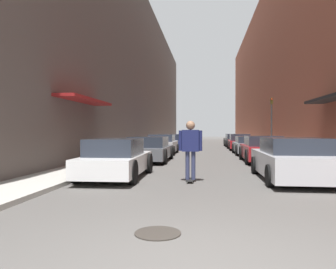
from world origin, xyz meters
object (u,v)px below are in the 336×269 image
at_px(parked_car_right_0, 292,160).
at_px(parked_car_right_3, 239,142).
at_px(parked_car_left_1, 149,149).
at_px(parked_car_left_2, 162,145).
at_px(manhole_cover, 158,233).
at_px(parked_car_left_3, 171,142).
at_px(parked_car_right_4, 235,140).
at_px(parked_car_left_0, 116,159).
at_px(traffic_light, 271,118).
at_px(skateboarder, 190,144).
at_px(parked_car_right_2, 248,146).
at_px(parked_car_right_1, 262,149).
at_px(parked_car_left_4, 176,141).

relative_size(parked_car_right_0, parked_car_right_3, 0.96).
height_order(parked_car_left_1, parked_car_right_0, parked_car_right_0).
distance_m(parked_car_left_2, manhole_cover, 17.08).
relative_size(parked_car_left_3, parked_car_right_4, 0.91).
xyz_separation_m(parked_car_left_0, parked_car_left_3, (0.01, 17.04, -0.00)).
height_order(parked_car_left_1, traffic_light, traffic_light).
xyz_separation_m(parked_car_right_3, skateboarder, (-3.22, -17.69, 0.51)).
height_order(parked_car_left_2, parked_car_right_2, parked_car_left_2).
bearing_deg(parked_car_right_4, parked_car_left_1, -108.75).
xyz_separation_m(parked_car_right_1, manhole_cover, (-3.46, -11.69, -0.63)).
bearing_deg(skateboarder, parked_car_left_0, 167.23).
xyz_separation_m(parked_car_left_4, traffic_light, (7.56, -8.70, 1.83)).
bearing_deg(traffic_light, parked_car_right_4, 100.48).
bearing_deg(manhole_cover, parked_car_right_1, 73.49).
height_order(parked_car_left_3, parked_car_left_4, parked_car_left_3).
height_order(parked_car_right_0, parked_car_right_2, parked_car_right_0).
height_order(parked_car_left_4, skateboarder, skateboarder).
relative_size(parked_car_right_0, traffic_light, 1.20).
relative_size(skateboarder, manhole_cover, 2.64).
xyz_separation_m(parked_car_left_2, parked_car_right_2, (5.68, 0.20, -0.05)).
xyz_separation_m(parked_car_left_0, parked_car_left_2, (0.01, 11.31, 0.01)).
bearing_deg(parked_car_left_0, parked_car_right_3, 71.68).
bearing_deg(parked_car_right_0, parked_car_right_2, 89.54).
bearing_deg(parked_car_left_3, parked_car_right_3, 0.96).
distance_m(parked_car_left_4, parked_car_right_1, 16.91).
bearing_deg(parked_car_left_2, parked_car_left_4, 90.36).
bearing_deg(parked_car_right_3, parked_car_right_4, 89.03).
bearing_deg(parked_car_left_1, skateboarder, -69.80).
bearing_deg(parked_car_right_3, parked_car_left_0, -108.32).
bearing_deg(parked_car_right_4, parked_car_right_0, -90.42).
distance_m(parked_car_left_0, parked_car_right_1, 8.31).
distance_m(parked_car_left_2, parked_car_left_3, 5.72).
bearing_deg(parked_car_left_2, parked_car_right_1, -42.84).
bearing_deg(parked_car_right_2, traffic_light, 44.38).
bearing_deg(parked_car_right_2, parked_car_left_3, 135.79).
bearing_deg(parked_car_left_3, manhole_cover, -84.48).
height_order(parked_car_left_3, traffic_light, traffic_light).
bearing_deg(parked_car_right_0, parked_car_left_1, 133.76).
relative_size(parked_car_left_3, parked_car_left_4, 1.02).
relative_size(parked_car_left_4, skateboarder, 2.15).
height_order(parked_car_right_1, parked_car_right_3, same).
relative_size(parked_car_right_0, manhole_cover, 6.50).
bearing_deg(parked_car_right_0, parked_car_right_4, 89.58).
xyz_separation_m(parked_car_right_1, parked_car_right_4, (0.11, 16.64, -0.01)).
xyz_separation_m(parked_car_left_4, parked_car_right_2, (5.74, -10.48, -0.01)).
bearing_deg(parked_car_left_0, parked_car_left_3, 89.97).
relative_size(parked_car_right_2, traffic_light, 1.12).
distance_m(parked_car_left_1, parked_car_left_2, 5.39).
bearing_deg(parked_car_left_1, parked_car_left_3, 90.29).
relative_size(parked_car_right_2, manhole_cover, 6.05).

